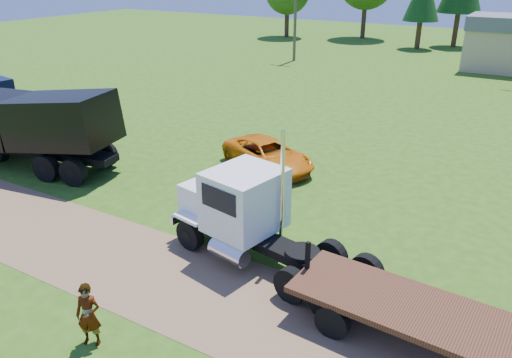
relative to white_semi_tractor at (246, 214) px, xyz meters
The scene contains 9 objects.
ground 2.85m from the white_semi_tractor, 99.18° to the right, with size 140.00×140.00×0.00m, color #2D5312.
dirt_track 2.85m from the white_semi_tractor, 99.18° to the right, with size 120.00×4.20×0.01m, color brown.
white_semi_tractor is the anchor object (origin of this frame).
black_dump_truck 12.42m from the white_semi_tractor, behind, with size 9.01×4.18×3.82m.
orange_pickup 7.62m from the white_semi_tractor, 113.70° to the left, with size 2.26×4.91×1.37m, color orange.
flatbed_trailer 6.55m from the white_semi_tractor, 12.88° to the right, with size 7.54×2.69×1.90m.
spectator_a 5.76m from the white_semi_tractor, 101.96° to the right, with size 0.64×0.42×1.75m, color #999999.
spectator_b 2.84m from the white_semi_tractor, 100.51° to the left, with size 0.87×0.68×1.79m, color #999999.
tan_shed 37.79m from the white_semi_tractor, 84.51° to the left, with size 6.20×5.40×4.70m.
Camera 1 is at (7.86, -9.74, 8.95)m, focal length 35.00 mm.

